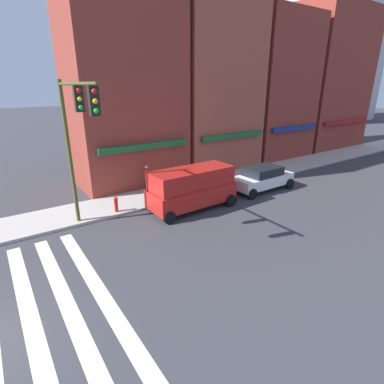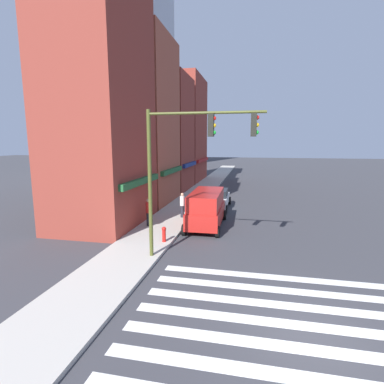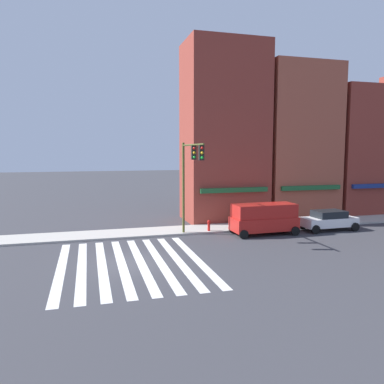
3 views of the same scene
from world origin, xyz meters
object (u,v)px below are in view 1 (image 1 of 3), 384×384
van_red (192,187)px  pedestrian_white_shirt (194,178)px  sedan_white (262,178)px  fire_hydrant (116,204)px  pedestrian_red_jacket (147,178)px  traffic_signal (76,129)px

van_red → pedestrian_white_shirt: 2.55m
sedan_white → fire_hydrant: sedan_white is taller
pedestrian_red_jacket → pedestrian_white_shirt: bearing=-163.3°
pedestrian_white_shirt → traffic_signal: bearing=-16.5°
fire_hydrant → van_red: bearing=-23.8°
sedan_white → pedestrian_white_shirt: pedestrian_white_shirt is taller
pedestrian_white_shirt → fire_hydrant: pedestrian_white_shirt is taller
traffic_signal → pedestrian_red_jacket: size_ratio=3.92×
traffic_signal → sedan_white: bearing=0.5°
van_red → fire_hydrant: bearing=155.0°
pedestrian_red_jacket → fire_hydrant: pedestrian_red_jacket is taller
fire_hydrant → traffic_signal: bearing=-138.4°
pedestrian_red_jacket → fire_hydrant: (-2.84, -1.92, -0.46)m
van_red → pedestrian_white_shirt: bearing=50.7°
pedestrian_white_shirt → pedestrian_red_jacket: bearing=-64.3°
traffic_signal → fire_hydrant: size_ratio=8.24×
traffic_signal → pedestrian_white_shirt: 8.68m
pedestrian_red_jacket → van_red: bearing=154.4°
sedan_white → pedestrian_white_shirt: size_ratio=2.50×
sedan_white → pedestrian_red_jacket: (-6.70, 3.62, 0.23)m
van_red → sedan_white: size_ratio=1.14×
van_red → pedestrian_white_shirt: (1.57, 2.00, -0.21)m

